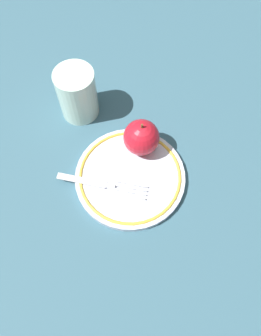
% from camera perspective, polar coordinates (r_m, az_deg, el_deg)
% --- Properties ---
extents(ground_plane, '(2.00, 2.00, 0.00)m').
position_cam_1_polar(ground_plane, '(0.62, -0.07, -1.83)').
color(ground_plane, '#345969').
extents(plate, '(0.20, 0.20, 0.02)m').
position_cam_1_polar(plate, '(0.61, -0.00, -1.13)').
color(plate, silver).
rests_on(plate, ground_plane).
extents(apple_red_whole, '(0.07, 0.07, 0.08)m').
position_cam_1_polar(apple_red_whole, '(0.60, 1.91, 5.35)').
color(apple_red_whole, red).
rests_on(apple_red_whole, plate).
extents(fork, '(0.15, 0.10, 0.00)m').
position_cam_1_polar(fork, '(0.60, -5.54, -2.76)').
color(fork, silver).
rests_on(fork, plate).
extents(drinking_glass, '(0.08, 0.08, 0.11)m').
position_cam_1_polar(drinking_glass, '(0.66, -9.25, 12.61)').
color(drinking_glass, silver).
rests_on(drinking_glass, ground_plane).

